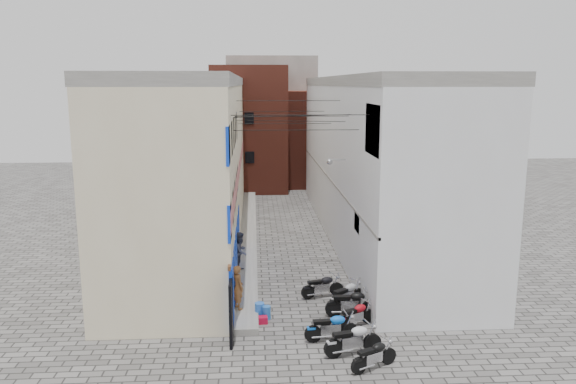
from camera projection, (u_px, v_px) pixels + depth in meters
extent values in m
plane|color=#53514E|center=(305.00, 335.00, 19.55)|extent=(90.00, 90.00, 0.00)
cube|color=slate|center=(248.00, 234.00, 32.14)|extent=(0.90, 26.00, 0.25)
cube|color=beige|center=(194.00, 163.00, 31.18)|extent=(5.00, 26.00, 8.50)
cube|color=#D07575|center=(239.00, 167.00, 31.37)|extent=(0.10, 26.00, 0.80)
cube|color=#0D36C7|center=(235.00, 258.00, 23.95)|extent=(0.12, 10.20, 2.40)
cube|color=#0D36C7|center=(233.00, 165.00, 23.19)|extent=(0.10, 10.20, 4.00)
cube|color=slate|center=(192.00, 81.00, 30.32)|extent=(5.10, 26.00, 0.50)
cube|color=black|center=(231.00, 311.00, 18.79)|extent=(0.10, 1.20, 2.20)
cube|color=white|center=(372.00, 162.00, 31.78)|extent=(5.00, 26.00, 8.50)
cube|color=#0D36C7|center=(374.00, 130.00, 19.84)|extent=(0.10, 2.40, 1.80)
cube|color=white|center=(358.00, 222.00, 23.05)|extent=(0.08, 1.00, 0.70)
cylinder|color=#B2B2B7|center=(338.00, 160.00, 25.55)|extent=(0.80, 0.06, 0.06)
sphere|color=#B2B2B7|center=(330.00, 162.00, 25.55)|extent=(0.28, 0.28, 0.28)
cube|color=slate|center=(374.00, 81.00, 30.93)|extent=(5.10, 26.00, 0.50)
cube|color=slate|center=(329.00, 177.00, 31.80)|extent=(0.10, 26.00, 0.12)
cube|color=maroon|center=(250.00, 128.00, 45.91)|extent=(6.00, 6.00, 10.00)
cube|color=maroon|center=(308.00, 138.00, 48.37)|extent=(5.00, 6.00, 8.00)
cube|color=slate|center=(272.00, 118.00, 51.82)|extent=(8.00, 5.00, 11.00)
cube|color=black|center=(276.00, 180.00, 44.01)|extent=(2.00, 0.30, 2.40)
cylinder|color=black|center=(301.00, 115.00, 20.08)|extent=(5.20, 0.02, 0.02)
cylinder|color=black|center=(296.00, 130.00, 22.18)|extent=(5.20, 0.02, 0.02)
cylinder|color=black|center=(292.00, 116.00, 24.55)|extent=(5.20, 0.02, 0.02)
cylinder|color=black|center=(288.00, 101.00, 26.89)|extent=(5.20, 0.02, 0.02)
cylinder|color=black|center=(285.00, 124.00, 30.07)|extent=(5.20, 0.02, 0.02)
cylinder|color=black|center=(282.00, 111.00, 32.92)|extent=(5.20, 0.02, 0.02)
cylinder|color=black|center=(295.00, 116.00, 23.06)|extent=(5.65, 2.07, 0.02)
cylinder|color=black|center=(290.00, 121.00, 26.08)|extent=(5.80, 1.58, 0.02)
imported|color=brown|center=(238.00, 287.00, 21.05)|extent=(0.64, 0.73, 1.69)
imported|color=#383D55|center=(240.00, 252.00, 25.32)|extent=(0.96, 1.07, 1.80)
cylinder|color=blue|center=(266.00, 313.00, 20.82)|extent=(0.39, 0.39, 0.50)
cylinder|color=blue|center=(260.00, 310.00, 20.95)|extent=(0.48, 0.48, 0.57)
cube|color=#A90C2A|center=(262.00, 320.00, 20.47)|extent=(0.42, 0.33, 0.25)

